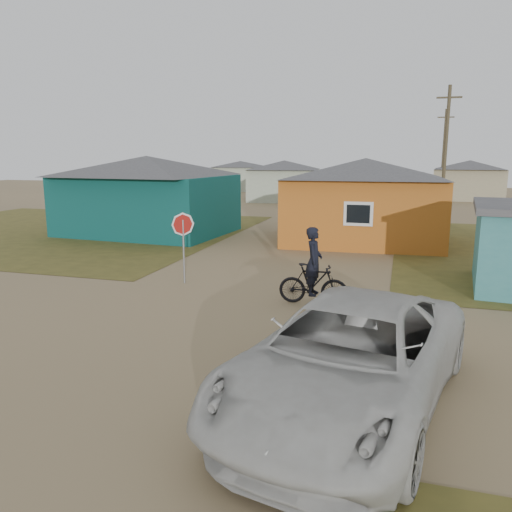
# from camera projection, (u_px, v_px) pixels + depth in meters

# --- Properties ---
(ground) EXTENTS (120.00, 120.00, 0.00)m
(ground) POSITION_uv_depth(u_px,v_px,m) (201.00, 337.00, 11.25)
(ground) COLOR #8C7551
(grass_nw) EXTENTS (20.00, 18.00, 0.00)m
(grass_nw) POSITION_uv_depth(u_px,v_px,m) (55.00, 230.00, 27.33)
(grass_nw) COLOR brown
(grass_nw) RESTS_ON ground
(house_teal) EXTENTS (8.93, 7.08, 4.00)m
(house_teal) POSITION_uv_depth(u_px,v_px,m) (148.00, 194.00, 25.88)
(house_teal) COLOR #0A3B3A
(house_teal) RESTS_ON ground
(house_yellow) EXTENTS (7.72, 6.76, 3.90)m
(house_yellow) POSITION_uv_depth(u_px,v_px,m) (364.00, 199.00, 23.34)
(house_yellow) COLOR #BB621C
(house_yellow) RESTS_ON ground
(house_pale_west) EXTENTS (7.04, 6.15, 3.60)m
(house_pale_west) POSITION_uv_depth(u_px,v_px,m) (284.00, 180.00, 44.52)
(house_pale_west) COLOR #A9B49B
(house_pale_west) RESTS_ON ground
(house_beige_east) EXTENTS (6.95, 6.05, 3.60)m
(house_beige_east) POSITION_uv_depth(u_px,v_px,m) (469.00, 179.00, 45.77)
(house_beige_east) COLOR tan
(house_beige_east) RESTS_ON ground
(house_pale_north) EXTENTS (6.28, 5.81, 3.40)m
(house_pale_north) POSITION_uv_depth(u_px,v_px,m) (241.00, 175.00, 58.03)
(house_pale_north) COLOR #A9B49B
(house_pale_north) RESTS_ON ground
(utility_pole_near) EXTENTS (1.40, 0.20, 8.00)m
(utility_pole_near) POSITION_uv_depth(u_px,v_px,m) (445.00, 153.00, 29.34)
(utility_pole_near) COLOR #4C422E
(utility_pole_near) RESTS_ON ground
(utility_pole_far) EXTENTS (1.40, 0.20, 8.00)m
(utility_pole_far) POSITION_uv_depth(u_px,v_px,m) (443.00, 154.00, 44.12)
(utility_pole_far) COLOR #4C422E
(utility_pole_far) RESTS_ON ground
(stop_sign) EXTENTS (0.70, 0.31, 2.27)m
(stop_sign) POSITION_uv_depth(u_px,v_px,m) (183.00, 231.00, 15.64)
(stop_sign) COLOR gray
(stop_sign) RESTS_ON ground
(cyclist) EXTENTS (1.91, 0.70, 2.13)m
(cyclist) POSITION_uv_depth(u_px,v_px,m) (313.00, 276.00, 13.57)
(cyclist) COLOR black
(cyclist) RESTS_ON ground
(vehicle) EXTENTS (4.13, 6.67, 1.72)m
(vehicle) POSITION_uv_depth(u_px,v_px,m) (350.00, 357.00, 7.94)
(vehicle) COLOR #BABAB6
(vehicle) RESTS_ON ground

